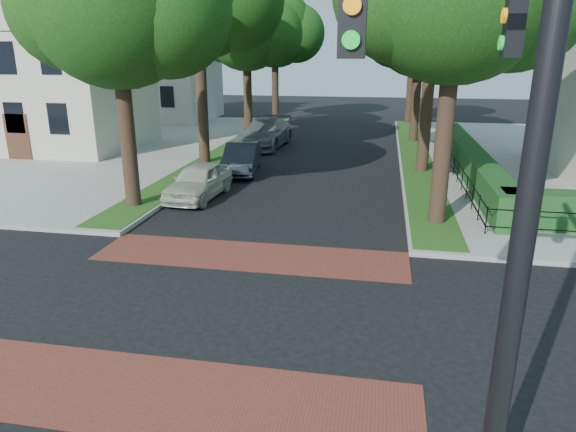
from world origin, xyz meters
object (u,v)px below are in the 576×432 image
(parked_car_front, at_px, (199,181))
(parked_car_middle, at_px, (242,158))
(parked_car_rear, at_px, (265,133))
(traffic_signal, at_px, (510,143))

(parked_car_front, relative_size, parked_car_middle, 0.95)
(parked_car_rear, bearing_deg, traffic_signal, -68.42)
(parked_car_front, xyz_separation_m, parked_car_rear, (0.00, 11.94, 0.16))
(traffic_signal, height_order, parked_car_front, traffic_signal)
(traffic_signal, relative_size, parked_car_rear, 1.35)
(parked_car_middle, distance_m, parked_car_rear, 7.23)
(parked_car_rear, bearing_deg, parked_car_front, -87.01)
(parked_car_front, bearing_deg, parked_car_middle, 87.99)
(parked_car_middle, bearing_deg, parked_car_rear, 85.42)
(traffic_signal, xyz_separation_m, parked_car_front, (-8.49, 13.29, -4.00))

